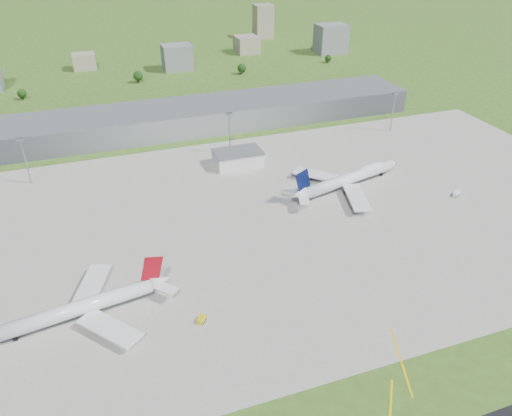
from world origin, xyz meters
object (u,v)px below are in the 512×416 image
object	(u,v)px
airliner_red_twin	(85,307)
van_white_near	(361,194)
tug_yellow	(202,320)
airliner_blue_quad	(349,178)
van_white_far	(457,194)

from	to	relation	value
airliner_red_twin	van_white_near	xyz separation A→B (m)	(135.77, 44.69, -3.35)
tug_yellow	airliner_blue_quad	bearing A→B (deg)	-14.41
airliner_blue_quad	van_white_near	world-z (taller)	airliner_blue_quad
van_white_far	tug_yellow	bearing A→B (deg)	166.97
tug_yellow	van_white_far	size ratio (longest dim) A/B	0.86
airliner_red_twin	van_white_near	distance (m)	142.97
van_white_near	van_white_far	world-z (taller)	van_white_near
tug_yellow	van_white_near	size ratio (longest dim) A/B	0.76
airliner_red_twin	airliner_blue_quad	size ratio (longest dim) A/B	0.91
airliner_red_twin	van_white_far	bearing A→B (deg)	179.99
tug_yellow	van_white_far	xyz separation A→B (m)	(143.70, 44.55, 0.24)
airliner_red_twin	van_white_far	distance (m)	183.80
airliner_red_twin	tug_yellow	world-z (taller)	airliner_red_twin
van_white_near	van_white_far	bearing A→B (deg)	-114.48
airliner_red_twin	van_white_near	world-z (taller)	airliner_red_twin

